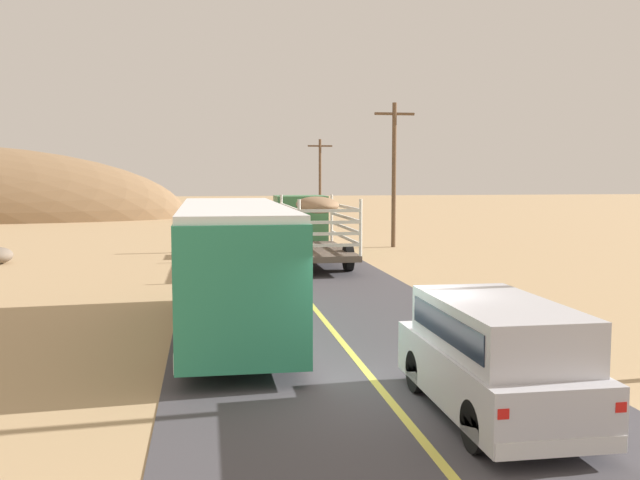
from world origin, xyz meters
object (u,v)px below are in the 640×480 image
Objects in this scene: power_pole_far at (320,176)px; power_pole_mid at (394,170)px; suv_near at (495,353)px; bus at (233,264)px; livestock_truck at (306,221)px; car_far at (297,223)px.

power_pole_mid is at bearing -90.00° from power_pole_far.
power_pole_far is (5.57, 51.95, 2.75)m from suv_near.
suv_near is 7.98m from bus.
power_pole_far is at bearing 79.55° from livestock_truck.
power_pole_far is (5.50, 29.80, 2.05)m from livestock_truck.
bus reaches higher than livestock_truck.
power_pole_far reaches higher than livestock_truck.
bus is at bearing -101.93° from power_pole_far.
bus is at bearing -101.09° from car_far.
power_pole_mid is (4.72, -4.56, 3.12)m from car_far.
power_pole_mid is (5.57, 26.84, 3.12)m from suv_near.
power_pole_far is (4.72, 20.55, 2.75)m from car_far.
livestock_truck is 7.62m from power_pole_mid.
bus is 1.41× the size of power_pole_far.
suv_near is at bearing -60.24° from bus.
power_pole_mid is at bearing 64.47° from bus.
suv_near is 22.16m from livestock_truck.
power_pole_far is (0.00, 25.11, -0.37)m from power_pole_mid.
livestock_truck is 1.24× the size of power_pole_mid.
bus reaches higher than suv_near.
suv_near is 1.00× the size of car_far.
power_pole_far is at bearing 78.07° from bus.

